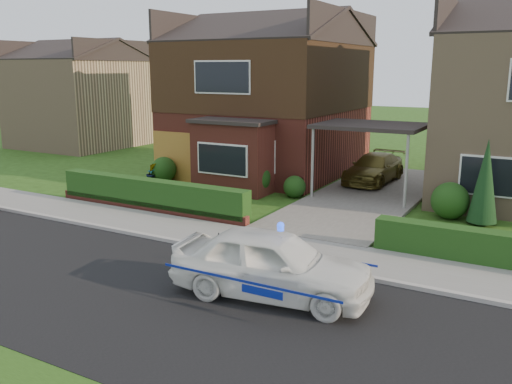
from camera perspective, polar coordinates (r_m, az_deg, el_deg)
The scene contains 21 objects.
ground at distance 11.33m, azimuth -5.89°, elevation -12.00°, with size 120.00×120.00×0.00m, color #234312.
road at distance 11.33m, azimuth -5.89°, elevation -12.00°, with size 60.00×6.00×0.02m, color black.
kerb at distance 13.72m, azimuth 1.47°, elevation -7.12°, with size 60.00×0.16×0.12m, color #9E9993.
sidewalk at distance 14.61m, azimuth 3.39°, elevation -5.91°, with size 60.00×2.00×0.10m, color slate.
driveway at distance 20.81m, azimuth 11.71°, elevation -0.39°, with size 3.80×12.00×0.12m, color #666059.
house_left at distance 25.20m, azimuth 1.36°, elevation 10.78°, with size 7.50×9.53×7.25m.
carport_link at distance 20.33m, azimuth 12.01°, elevation 6.72°, with size 3.80×3.00×2.77m.
garage_door at distance 23.49m, azimuth -8.55°, elevation 3.71°, with size 2.20×0.10×2.10m, color #946120.
dwarf_wall at distance 18.61m, azimuth -11.22°, elevation -1.57°, with size 7.70×0.25×0.36m, color maroon.
hedge_left at distance 18.77m, azimuth -10.90°, elevation -2.00°, with size 7.50×0.55×0.90m, color black.
shrub_left_far at distance 23.38m, azimuth -9.69°, elevation 2.36°, with size 1.08×1.08×1.08m, color black.
shrub_left_mid at distance 20.70m, azimuth -0.27°, elevation 1.51°, with size 1.32×1.32×1.32m, color black.
shrub_left_near at distance 20.29m, azimuth 4.08°, elevation 0.55°, with size 0.84×0.84×0.84m, color black.
shrub_right_near at distance 18.46m, azimuth 19.75°, elevation -0.87°, with size 1.20×1.20×1.20m, color black.
conifer_a at distance 17.99m, azimuth 22.94°, elevation 0.81°, with size 0.90×0.90×2.60m, color black.
neighbour_left at distance 35.68m, azimuth -17.85°, elevation 8.87°, with size 6.50×7.00×5.20m, color tan.
police_car at distance 11.51m, azimuth 1.67°, elevation -7.59°, with size 3.94×4.47×1.63m.
driveway_car at distance 22.99m, azimuth 12.33°, elevation 2.46°, with size 1.61×3.97×1.15m, color brown.
potted_plant_a at distance 23.17m, azimuth -10.87°, elevation 1.77°, with size 0.38×0.26×0.73m, color gray.
potted_plant_b at distance 23.17m, azimuth -10.91°, elevation 1.93°, with size 0.47×0.38×0.85m, color gray.
potted_plant_c at distance 19.03m, azimuth -6.81°, elevation -0.60°, with size 0.38×0.38×0.67m, color gray.
Camera 1 is at (5.97, -8.37, 4.77)m, focal length 38.00 mm.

